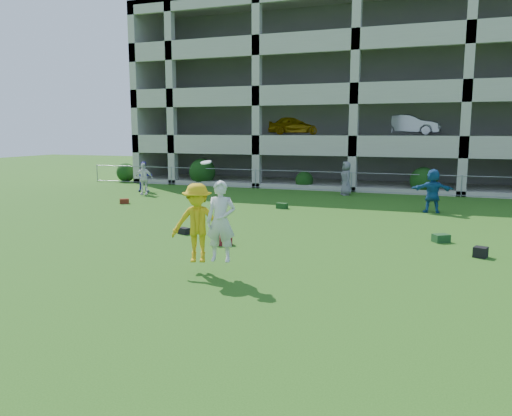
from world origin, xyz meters
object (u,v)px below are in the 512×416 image
at_px(bystander_a, 145,177).
at_px(frisbee_contest, 203,222).
at_px(bystander_b, 144,179).
at_px(bystander_c, 346,178).
at_px(crate_d, 481,252).
at_px(bystander_d, 433,191).
at_px(parking_garage, 373,97).

distance_m(bystander_a, frisbee_contest, 17.89).
bearing_deg(frisbee_contest, bystander_b, 127.90).
bearing_deg(bystander_c, crate_d, -3.17).
relative_size(bystander_d, frisbee_contest, 0.75).
relative_size(bystander_c, bystander_d, 0.97).
relative_size(bystander_b, bystander_c, 0.95).
bearing_deg(bystander_a, parking_garage, 8.52).
bearing_deg(bystander_b, bystander_a, 101.80).
relative_size(bystander_c, crate_d, 5.40).
height_order(bystander_a, bystander_c, bystander_c).
bearing_deg(parking_garage, bystander_a, -132.22).
bearing_deg(bystander_c, bystander_d, 15.40).
bearing_deg(bystander_c, parking_garage, 150.58).
distance_m(bystander_d, crate_d, 8.02).
bearing_deg(crate_d, bystander_b, 152.43).
height_order(bystander_c, bystander_d, bystander_d).
bearing_deg(parking_garage, bystander_d, -72.80).
relative_size(bystander_b, bystander_d, 0.93).
xyz_separation_m(bystander_d, frisbee_contest, (-5.26, -12.09, 0.35)).
bearing_deg(bystander_d, frisbee_contest, 59.77).
distance_m(bystander_a, bystander_d, 16.24).
distance_m(bystander_d, frisbee_contest, 13.19).
xyz_separation_m(bystander_c, crate_d, (6.11, -12.58, -0.80)).
height_order(bystander_a, bystander_d, bystander_d).
bearing_deg(frisbee_contest, parking_garage, 88.58).
xyz_separation_m(bystander_b, crate_d, (16.89, -8.82, -0.75)).
relative_size(bystander_b, parking_garage, 0.06).
bearing_deg(bystander_b, bystander_c, 1.36).
relative_size(bystander_a, crate_d, 5.09).
distance_m(crate_d, frisbee_contest, 8.04).
height_order(bystander_c, parking_garage, parking_garage).
relative_size(bystander_a, bystander_d, 0.92).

